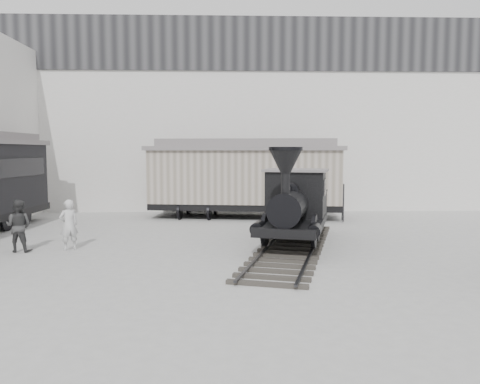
{
  "coord_description": "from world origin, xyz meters",
  "views": [
    {
      "loc": [
        -0.54,
        -13.0,
        3.48
      ],
      "look_at": [
        -0.01,
        3.92,
        2.0
      ],
      "focal_mm": 35.0,
      "sensor_mm": 36.0,
      "label": 1
    }
  ],
  "objects_px": {
    "locomotive": "(294,210)",
    "visitor_b": "(19,226)",
    "boxcar": "(245,176)",
    "visitor_a": "(69,225)"
  },
  "relations": [
    {
      "from": "locomotive",
      "to": "visitor_b",
      "type": "distance_m",
      "value": 9.76
    },
    {
      "from": "locomotive",
      "to": "visitor_b",
      "type": "relative_size",
      "value": 5.6
    },
    {
      "from": "locomotive",
      "to": "boxcar",
      "type": "height_order",
      "value": "boxcar"
    },
    {
      "from": "locomotive",
      "to": "boxcar",
      "type": "xyz_separation_m",
      "value": [
        -1.52,
        7.29,
        0.86
      ]
    },
    {
      "from": "boxcar",
      "to": "locomotive",
      "type": "bearing_deg",
      "value": -70.71
    },
    {
      "from": "boxcar",
      "to": "visitor_b",
      "type": "xyz_separation_m",
      "value": [
        -8.19,
        -8.14,
        -1.25
      ]
    },
    {
      "from": "boxcar",
      "to": "visitor_b",
      "type": "height_order",
      "value": "boxcar"
    },
    {
      "from": "locomotive",
      "to": "visitor_b",
      "type": "height_order",
      "value": "locomotive"
    },
    {
      "from": "boxcar",
      "to": "visitor_a",
      "type": "distance_m",
      "value": 10.34
    },
    {
      "from": "boxcar",
      "to": "visitor_b",
      "type": "bearing_deg",
      "value": -127.66
    }
  ]
}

